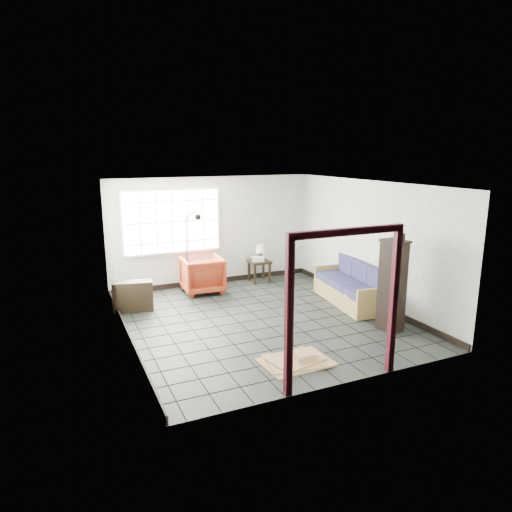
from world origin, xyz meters
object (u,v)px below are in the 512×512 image
side_table (259,264)px  futon_sofa (352,288)px  armchair (202,273)px  tall_shelf (392,285)px

side_table → futon_sofa: bearing=-63.6°
armchair → side_table: size_ratio=1.68×
futon_sofa → armchair: size_ratio=2.29×
futon_sofa → tall_shelf: (-0.29, -1.54, 0.52)m
tall_shelf → armchair: bearing=115.7°
futon_sofa → tall_shelf: bearing=-93.4°
tall_shelf → side_table: bearing=94.4°
armchair → tall_shelf: 4.34m
side_table → tall_shelf: size_ratio=0.33×
armchair → side_table: armchair is taller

